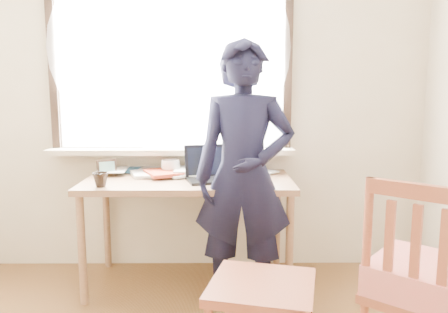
{
  "coord_description": "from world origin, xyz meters",
  "views": [
    {
      "loc": [
        0.18,
        -1.37,
        1.38
      ],
      "look_at": [
        0.19,
        0.95,
        1.03
      ],
      "focal_mm": 35.0,
      "sensor_mm": 36.0,
      "label": 1
    }
  ],
  "objects_px": {
    "mug_dark": "(101,180)",
    "person": "(244,177)",
    "side_chair": "(425,283)",
    "mug_white": "(171,167)",
    "desk": "(189,190)",
    "laptop": "(211,172)",
    "work_chair": "(262,298)"
  },
  "relations": [
    {
      "from": "mug_dark",
      "to": "person",
      "type": "relative_size",
      "value": 0.06
    },
    {
      "from": "side_chair",
      "to": "mug_white",
      "type": "bearing_deg",
      "value": 134.12
    },
    {
      "from": "desk",
      "to": "person",
      "type": "distance_m",
      "value": 0.51
    },
    {
      "from": "laptop",
      "to": "side_chair",
      "type": "bearing_deg",
      "value": -48.96
    },
    {
      "from": "mug_dark",
      "to": "side_chair",
      "type": "xyz_separation_m",
      "value": [
        1.69,
        -0.91,
        -0.29
      ]
    },
    {
      "from": "laptop",
      "to": "work_chair",
      "type": "xyz_separation_m",
      "value": [
        0.26,
        -1.03,
        -0.41
      ]
    },
    {
      "from": "mug_white",
      "to": "person",
      "type": "distance_m",
      "value": 0.71
    },
    {
      "from": "mug_dark",
      "to": "side_chair",
      "type": "distance_m",
      "value": 1.94
    },
    {
      "from": "person",
      "to": "laptop",
      "type": "bearing_deg",
      "value": 131.47
    },
    {
      "from": "mug_dark",
      "to": "work_chair",
      "type": "relative_size",
      "value": 0.17
    },
    {
      "from": "mug_white",
      "to": "work_chair",
      "type": "relative_size",
      "value": 0.24
    },
    {
      "from": "laptop",
      "to": "side_chair",
      "type": "relative_size",
      "value": 0.4
    },
    {
      "from": "mug_white",
      "to": "mug_dark",
      "type": "distance_m",
      "value": 0.58
    },
    {
      "from": "mug_white",
      "to": "side_chair",
      "type": "distance_m",
      "value": 1.87
    },
    {
      "from": "side_chair",
      "to": "work_chair",
      "type": "bearing_deg",
      "value": 172.4
    },
    {
      "from": "mug_white",
      "to": "side_chair",
      "type": "height_order",
      "value": "side_chair"
    },
    {
      "from": "desk",
      "to": "mug_dark",
      "type": "bearing_deg",
      "value": -155.18
    },
    {
      "from": "desk",
      "to": "mug_dark",
      "type": "relative_size",
      "value": 14.46
    },
    {
      "from": "laptop",
      "to": "mug_dark",
      "type": "distance_m",
      "value": 0.74
    },
    {
      "from": "person",
      "to": "work_chair",
      "type": "bearing_deg",
      "value": -81.03
    },
    {
      "from": "mug_white",
      "to": "person",
      "type": "xyz_separation_m",
      "value": [
        0.52,
        -0.49,
        0.02
      ]
    },
    {
      "from": "work_chair",
      "to": "desk",
      "type": "bearing_deg",
      "value": 111.55
    },
    {
      "from": "desk",
      "to": "work_chair",
      "type": "height_order",
      "value": "desk"
    },
    {
      "from": "desk",
      "to": "side_chair",
      "type": "xyz_separation_m",
      "value": [
        1.14,
        -1.16,
        -0.16
      ]
    },
    {
      "from": "side_chair",
      "to": "person",
      "type": "xyz_separation_m",
      "value": [
        -0.77,
        0.84,
        0.32
      ]
    },
    {
      "from": "work_chair",
      "to": "person",
      "type": "bearing_deg",
      "value": 93.76
    },
    {
      "from": "mug_dark",
      "to": "person",
      "type": "distance_m",
      "value": 0.92
    },
    {
      "from": "work_chair",
      "to": "mug_white",
      "type": "bearing_deg",
      "value": 114.63
    },
    {
      "from": "laptop",
      "to": "work_chair",
      "type": "relative_size",
      "value": 0.7
    },
    {
      "from": "mug_dark",
      "to": "work_chair",
      "type": "distance_m",
      "value": 1.32
    },
    {
      "from": "side_chair",
      "to": "person",
      "type": "relative_size",
      "value": 0.6
    },
    {
      "from": "desk",
      "to": "laptop",
      "type": "bearing_deg",
      "value": -11.19
    }
  ]
}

